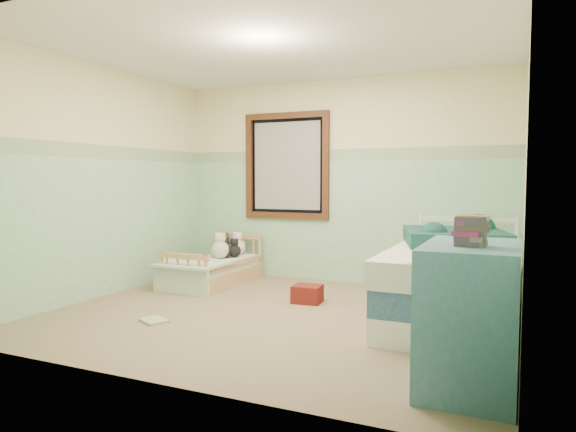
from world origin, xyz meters
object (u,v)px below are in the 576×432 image
at_px(plush_floor_tan, 175,275).
at_px(floor_book, 154,321).
at_px(toddler_bed_frame, 214,276).
at_px(plush_floor_cream, 169,277).
at_px(dresser, 470,316).
at_px(twin_bed_frame, 454,309).
at_px(red_pillow, 307,294).

distance_m(plush_floor_tan, floor_book, 1.64).
bearing_deg(toddler_bed_frame, plush_floor_cream, -133.13).
distance_m(plush_floor_cream, floor_book, 1.56).
distance_m(dresser, floor_book, 2.77).
bearing_deg(toddler_bed_frame, twin_bed_frame, -11.15).
relative_size(twin_bed_frame, dresser, 2.36).
height_order(twin_bed_frame, red_pillow, twin_bed_frame).
distance_m(plush_floor_tan, dresser, 3.97).
bearing_deg(dresser, red_pillow, 137.00).
height_order(red_pillow, floor_book, red_pillow).
bearing_deg(twin_bed_frame, floor_book, -155.04).
height_order(plush_floor_cream, plush_floor_tan, plush_floor_tan).
height_order(plush_floor_tan, red_pillow, plush_floor_tan).
relative_size(toddler_bed_frame, red_pillow, 4.64).
bearing_deg(dresser, plush_floor_cream, 154.61).
distance_m(toddler_bed_frame, dresser, 3.81).
distance_m(toddler_bed_frame, plush_floor_cream, 0.55).
height_order(toddler_bed_frame, plush_floor_cream, plush_floor_cream).
height_order(plush_floor_cream, dresser, dresser).
height_order(dresser, red_pillow, dresser).
bearing_deg(plush_floor_tan, plush_floor_cream, -96.46).
height_order(toddler_bed_frame, dresser, dresser).
height_order(plush_floor_tan, floor_book, plush_floor_tan).
relative_size(twin_bed_frame, floor_book, 8.37).
xyz_separation_m(toddler_bed_frame, floor_book, (0.46, -1.71, -0.07)).
relative_size(plush_floor_tan, floor_book, 1.03).
xyz_separation_m(dresser, red_pillow, (-1.74, 1.62, -0.35)).
height_order(dresser, floor_book, dresser).
xyz_separation_m(twin_bed_frame, floor_book, (-2.45, -1.14, -0.10)).
bearing_deg(twin_bed_frame, plush_floor_tan, 175.26).
relative_size(plush_floor_cream, plush_floor_tan, 0.94).
relative_size(dresser, floor_book, 3.55).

